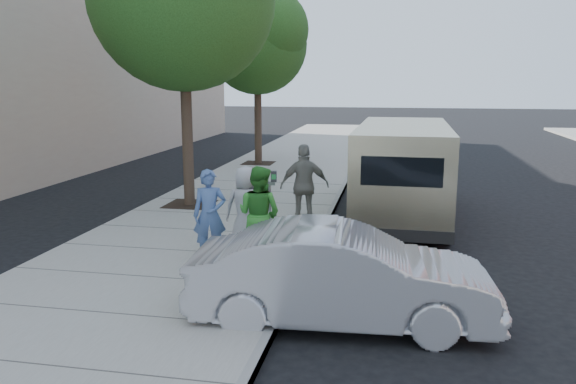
% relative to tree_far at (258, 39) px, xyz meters
% --- Properties ---
extents(ground, '(120.00, 120.00, 0.00)m').
position_rel_tree_far_xyz_m(ground, '(2.25, -10.00, -4.88)').
color(ground, black).
rests_on(ground, ground).
extents(sidewalk, '(5.00, 60.00, 0.15)m').
position_rel_tree_far_xyz_m(sidewalk, '(1.25, -10.00, -4.81)').
color(sidewalk, gray).
rests_on(sidewalk, ground).
extents(curb_face, '(0.12, 60.00, 0.16)m').
position_rel_tree_far_xyz_m(curb_face, '(3.69, -10.00, -4.81)').
color(curb_face, gray).
rests_on(curb_face, ground).
extents(tree_far, '(3.92, 3.80, 6.49)m').
position_rel_tree_far_xyz_m(tree_far, '(0.00, 0.00, 0.00)').
color(tree_far, black).
rests_on(tree_far, sidewalk).
extents(parking_meter, '(0.30, 0.16, 1.41)m').
position_rel_tree_far_xyz_m(parking_meter, '(2.75, -10.35, -3.71)').
color(parking_meter, gray).
rests_on(parking_meter, sidewalk).
extents(van, '(2.21, 6.29, 2.32)m').
position_rel_tree_far_xyz_m(van, '(5.43, -7.40, -3.66)').
color(van, beige).
rests_on(van, ground).
extents(sedan, '(4.32, 1.75, 1.40)m').
position_rel_tree_far_xyz_m(sedan, '(4.57, -13.89, -4.19)').
color(sedan, '#ADAEB5').
rests_on(sedan, ground).
extents(person_officer, '(0.69, 0.55, 1.65)m').
position_rel_tree_far_xyz_m(person_officer, '(1.97, -11.87, -3.91)').
color(person_officer, '#486399').
rests_on(person_officer, sidewalk).
extents(person_green_shirt, '(1.02, 0.90, 1.75)m').
position_rel_tree_far_xyz_m(person_green_shirt, '(2.89, -11.85, -3.86)').
color(person_green_shirt, '#32892C').
rests_on(person_green_shirt, sidewalk).
extents(person_gray_shirt, '(0.88, 0.68, 1.61)m').
position_rel_tree_far_xyz_m(person_gray_shirt, '(2.43, -11.06, -3.93)').
color(person_gray_shirt, '#ABABAE').
rests_on(person_gray_shirt, sidewalk).
extents(person_striped_polo, '(1.17, 0.71, 1.85)m').
position_rel_tree_far_xyz_m(person_striped_polo, '(3.29, -9.25, -3.81)').
color(person_striped_polo, gray).
rests_on(person_striped_polo, sidewalk).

